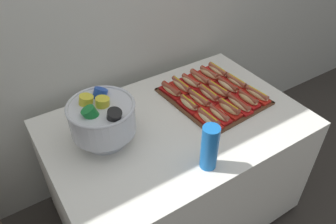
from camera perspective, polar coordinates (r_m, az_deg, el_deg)
ground_plane at (r=2.35m, az=1.18°, el=-16.21°), size 10.00×10.00×0.00m
buffet_table at (r=2.03m, az=1.33°, el=-9.62°), size 1.38×0.91×0.77m
serving_tray at (r=1.96m, az=7.84°, el=2.68°), size 0.51×0.55×0.01m
hot_dog_0 at (r=1.75m, az=7.06°, el=-1.22°), size 0.07×0.17×0.06m
hot_dog_1 at (r=1.79m, az=8.84°, el=-0.38°), size 0.07×0.15×0.06m
hot_dog_2 at (r=1.83m, az=10.55°, el=0.62°), size 0.08×0.16×0.06m
hot_dog_3 at (r=1.88m, az=12.16°, el=1.40°), size 0.06×0.18×0.06m
hot_dog_4 at (r=1.93m, az=13.70°, el=2.23°), size 0.07×0.15×0.06m
hot_dog_5 at (r=1.98m, az=15.16°, el=2.94°), size 0.07×0.18×0.06m
hot_dog_6 at (r=1.84m, az=3.63°, el=1.40°), size 0.07×0.15×0.06m
hot_dog_7 at (r=1.88m, az=5.40°, el=2.20°), size 0.07×0.18×0.06m
hot_dog_8 at (r=1.92m, az=7.10°, el=3.04°), size 0.06×0.17×0.06m
hot_dog_9 at (r=1.97m, az=8.73°, el=3.77°), size 0.08×0.17×0.06m
hot_dog_10 at (r=2.01m, az=10.28°, el=4.50°), size 0.07×0.18×0.06m
hot_dog_11 at (r=2.06m, az=11.76°, el=5.12°), size 0.06×0.17×0.06m
hot_dog_12 at (r=1.94m, az=0.55°, el=3.81°), size 0.08×0.17×0.06m
hot_dog_13 at (r=1.98m, az=2.29°, el=4.56°), size 0.06×0.17×0.06m
hot_dog_14 at (r=2.02m, az=3.97°, el=5.23°), size 0.08×0.17×0.06m
hot_dog_15 at (r=2.06m, az=5.58°, el=5.91°), size 0.07×0.17×0.06m
hot_dog_16 at (r=2.11m, az=7.14°, el=6.57°), size 0.08×0.17×0.06m
hot_dog_17 at (r=2.15m, az=8.62°, el=7.11°), size 0.07×0.18×0.06m
punch_bowl at (r=1.58m, az=-11.41°, el=-0.90°), size 0.32×0.32×0.28m
cup_stack at (r=1.47m, az=7.23°, el=-6.13°), size 0.08×0.08×0.23m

